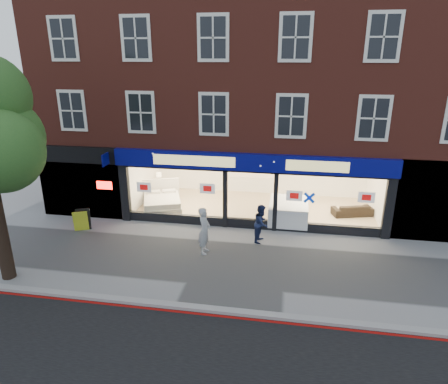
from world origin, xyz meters
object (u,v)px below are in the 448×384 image
(mattress_stack, at_px, (288,211))
(a_board, at_px, (82,220))
(sofa, at_px, (352,210))
(pedestrian_grey, at_px, (204,231))
(pedestrian_blue, at_px, (261,223))
(display_bed, at_px, (162,202))

(mattress_stack, xyz_separation_m, a_board, (-8.50, -2.35, -0.06))
(mattress_stack, bearing_deg, sofa, 19.98)
(mattress_stack, bearing_deg, pedestrian_grey, -131.56)
(sofa, relative_size, pedestrian_blue, 1.17)
(display_bed, distance_m, mattress_stack, 5.90)
(a_board, bearing_deg, display_bed, 22.44)
(display_bed, height_order, pedestrian_blue, pedestrian_blue)
(sofa, bearing_deg, mattress_stack, 3.51)
(display_bed, relative_size, sofa, 1.44)
(mattress_stack, xyz_separation_m, pedestrian_blue, (-1.02, -2.10, 0.25))
(mattress_stack, height_order, pedestrian_blue, pedestrian_blue)
(display_bed, bearing_deg, pedestrian_grey, -72.79)
(mattress_stack, bearing_deg, pedestrian_blue, -115.79)
(a_board, bearing_deg, pedestrian_blue, -21.75)
(display_bed, height_order, pedestrian_grey, pedestrian_grey)
(pedestrian_grey, bearing_deg, pedestrian_blue, -55.77)
(pedestrian_blue, bearing_deg, sofa, -39.40)
(pedestrian_blue, bearing_deg, pedestrian_grey, 134.60)
(a_board, relative_size, pedestrian_grey, 0.51)
(a_board, xyz_separation_m, pedestrian_grey, (5.48, -1.06, 0.44))
(mattress_stack, xyz_separation_m, pedestrian_grey, (-3.02, -3.41, 0.38))
(mattress_stack, relative_size, pedestrian_blue, 1.38)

